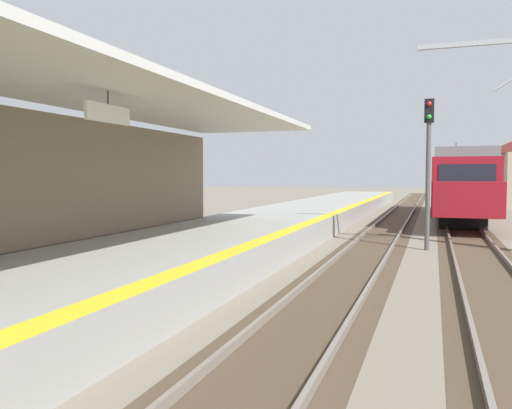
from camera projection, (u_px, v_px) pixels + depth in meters
The scene contains 5 objects.
station_platform at pixel (213, 244), 15.91m from camera, with size 5.00×80.00×0.91m.
track_pair_nearest_platform at pixel (372, 247), 18.26m from camera, with size 2.34×120.00×0.16m.
track_pair_middle at pixel (475, 251), 17.15m from camera, with size 2.34×120.00×0.16m.
approaching_train at pixel (458, 182), 30.38m from camera, with size 2.93×19.60×4.76m.
rail_signal_post at pixel (428, 158), 17.62m from camera, with size 0.32×0.34×5.20m.
Camera 1 is at (3.95, 1.50, 2.59)m, focal length 36.01 mm.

